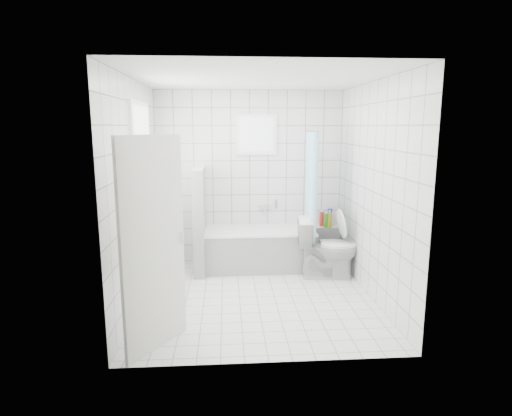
{
  "coord_description": "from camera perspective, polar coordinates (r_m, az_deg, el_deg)",
  "views": [
    {
      "loc": [
        -0.36,
        -4.97,
        2.07
      ],
      "look_at": [
        0.01,
        0.35,
        1.05
      ],
      "focal_mm": 30.0,
      "sensor_mm": 36.0,
      "label": 1
    }
  ],
  "objects": [
    {
      "name": "window_back",
      "position": [
        6.44,
        0.07,
        9.77
      ],
      "size": [
        0.5,
        0.01,
        0.5
      ],
      "primitive_type": "cube",
      "color": "white",
      "rests_on": "wall_back"
    },
    {
      "name": "wall_right",
      "position": [
        5.32,
        15.33,
        2.13
      ],
      "size": [
        0.02,
        3.0,
        2.6
      ],
      "primitive_type": "cube",
      "color": "white",
      "rests_on": "ground"
    },
    {
      "name": "ceiling",
      "position": [
        5.01,
        0.12,
        16.92
      ],
      "size": [
        3.0,
        3.0,
        0.0
      ],
      "primitive_type": "plane",
      "rotation": [
        3.14,
        0.0,
        0.0
      ],
      "color": "white",
      "rests_on": "ground"
    },
    {
      "name": "window_sill",
      "position": [
        5.49,
        -13.91,
        -2.23
      ],
      "size": [
        0.18,
        1.02,
        0.08
      ],
      "primitive_type": "cube",
      "color": "white",
      "rests_on": "wall_left"
    },
    {
      "name": "shower_curtain",
      "position": [
        6.14,
        7.49,
        1.65
      ],
      "size": [
        0.14,
        0.48,
        1.78
      ],
      "primitive_type": null,
      "color": "#56D9FF",
      "rests_on": "curtain_rod"
    },
    {
      "name": "wall_front",
      "position": [
        3.57,
        1.86,
        -1.62
      ],
      "size": [
        2.8,
        0.02,
        2.6
      ],
      "primitive_type": "cube",
      "color": "white",
      "rests_on": "ground"
    },
    {
      "name": "toilet",
      "position": [
        6.02,
        9.53,
        -5.24
      ],
      "size": [
        0.87,
        0.55,
        0.84
      ],
      "primitive_type": "imported",
      "rotation": [
        0.0,
        0.0,
        1.46
      ],
      "color": "white",
      "rests_on": "ground"
    },
    {
      "name": "window_left",
      "position": [
        5.38,
        -14.74,
        5.47
      ],
      "size": [
        0.01,
        0.9,
        1.4
      ],
      "primitive_type": "cube",
      "color": "white",
      "rests_on": "wall_left"
    },
    {
      "name": "bathtub",
      "position": [
        6.36,
        0.46,
        -5.41
      ],
      "size": [
        1.6,
        0.77,
        0.58
      ],
      "color": "white",
      "rests_on": "ground"
    },
    {
      "name": "door",
      "position": [
        4.02,
        -13.48,
        -4.9
      ],
      "size": [
        0.48,
        0.69,
        2.0
      ],
      "primitive_type": "cube",
      "rotation": [
        0.0,
        0.0,
        -0.59
      ],
      "color": "silver",
      "rests_on": "ground"
    },
    {
      "name": "wall_back",
      "position": [
        6.52,
        -0.84,
        4.05
      ],
      "size": [
        2.8,
        0.02,
        2.6
      ],
      "primitive_type": "cube",
      "color": "white",
      "rests_on": "ground"
    },
    {
      "name": "wall_left",
      "position": [
        5.13,
        -15.68,
        1.8
      ],
      "size": [
        0.02,
        3.0,
        2.6
      ],
      "primitive_type": "cube",
      "color": "white",
      "rests_on": "ground"
    },
    {
      "name": "curtain_rod",
      "position": [
        6.19,
        7.46,
        10.1
      ],
      "size": [
        0.02,
        0.8,
        0.02
      ],
      "primitive_type": "cylinder",
      "rotation": [
        1.57,
        0.0,
        0.0
      ],
      "color": "silver",
      "rests_on": "wall_back"
    },
    {
      "name": "tub_faucet",
      "position": [
        6.57,
        1.11,
        0.12
      ],
      "size": [
        0.18,
        0.06,
        0.06
      ],
      "primitive_type": "cube",
      "color": "silver",
      "rests_on": "wall_back"
    },
    {
      "name": "partition_wall",
      "position": [
        6.19,
        -7.49,
        -1.56
      ],
      "size": [
        0.15,
        0.85,
        1.5
      ],
      "primitive_type": "cube",
      "color": "white",
      "rests_on": "ground"
    },
    {
      "name": "tiled_ledge",
      "position": [
        6.77,
        9.31,
        -4.69
      ],
      "size": [
        0.4,
        0.24,
        0.55
      ],
      "primitive_type": "cube",
      "color": "white",
      "rests_on": "ground"
    },
    {
      "name": "ground",
      "position": [
        5.39,
        0.11,
        -11.74
      ],
      "size": [
        3.0,
        3.0,
        0.0
      ],
      "primitive_type": "plane",
      "color": "white",
      "rests_on": "ground"
    },
    {
      "name": "sill_bottles",
      "position": [
        5.41,
        -13.96,
        -0.62
      ],
      "size": [
        0.16,
        0.76,
        0.3
      ],
      "color": "#DD56AB",
      "rests_on": "window_sill"
    },
    {
      "name": "ledge_bottles",
      "position": [
        6.65,
        9.44,
        -1.47
      ],
      "size": [
        0.19,
        0.18,
        0.27
      ],
      "color": "#1B28DC",
      "rests_on": "tiled_ledge"
    }
  ]
}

